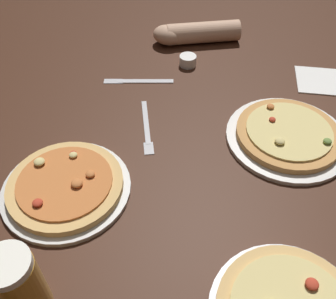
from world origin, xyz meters
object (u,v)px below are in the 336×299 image
object	(u,v)px
diner_arm	(193,33)
pizza_plate_far	(288,135)
pizza_plate_near	(66,186)
napkin_folded	(320,80)
fork_left	(147,127)
knife_right	(138,81)
beer_mug_dark	(16,286)
ramekin_sauce	(188,61)

from	to	relation	value
diner_arm	pizza_plate_far	bearing A→B (deg)	-48.08
pizza_plate_near	pizza_plate_far	world-z (taller)	same
napkin_folded	fork_left	distance (m)	0.58
fork_left	knife_right	xyz separation A→B (m)	(-0.10, 0.20, 0.00)
beer_mug_dark	napkin_folded	xyz separation A→B (m)	(0.50, 0.89, -0.08)
knife_right	diner_arm	bearing A→B (deg)	69.49
pizza_plate_far	beer_mug_dark	size ratio (longest dim) A/B	2.00
napkin_folded	diner_arm	bearing A→B (deg)	166.13
pizza_plate_far	diner_arm	world-z (taller)	diner_arm
napkin_folded	fork_left	xyz separation A→B (m)	(-0.45, -0.37, -0.00)
beer_mug_dark	napkin_folded	size ratio (longest dim) A/B	1.10
ramekin_sauce	fork_left	bearing A→B (deg)	-94.80
diner_arm	ramekin_sauce	bearing A→B (deg)	-81.94
pizza_plate_near	diner_arm	bearing A→B (deg)	81.12
beer_mug_dark	diner_arm	world-z (taller)	beer_mug_dark
ramekin_sauce	knife_right	bearing A→B (deg)	-132.64
pizza_plate_near	fork_left	world-z (taller)	pizza_plate_near
napkin_folded	diner_arm	distance (m)	0.46
pizza_plate_near	knife_right	bearing A→B (deg)	88.69
knife_right	pizza_plate_near	bearing A→B (deg)	-91.31
pizza_plate_near	diner_arm	size ratio (longest dim) A/B	1.02
napkin_folded	diner_arm	size ratio (longest dim) A/B	0.49
beer_mug_dark	ramekin_sauce	size ratio (longest dim) A/B	2.92
beer_mug_dark	napkin_folded	distance (m)	1.03
knife_right	diner_arm	world-z (taller)	diner_arm
pizza_plate_near	fork_left	bearing A→B (deg)	67.60
pizza_plate_far	knife_right	distance (m)	0.49
pizza_plate_near	knife_right	distance (m)	0.46
ramekin_sauce	diner_arm	world-z (taller)	diner_arm
fork_left	diner_arm	size ratio (longest dim) A/B	0.70
beer_mug_dark	knife_right	bearing A→B (deg)	93.66
pizza_plate_near	beer_mug_dark	world-z (taller)	beer_mug_dark
pizza_plate_near	ramekin_sauce	xyz separation A→B (m)	(0.14, 0.59, 0.00)
pizza_plate_far	knife_right	size ratio (longest dim) A/B	1.51
pizza_plate_near	napkin_folded	xyz separation A→B (m)	(0.56, 0.63, -0.01)
napkin_folded	knife_right	distance (m)	0.57
pizza_plate_far	ramekin_sauce	xyz separation A→B (m)	(-0.34, 0.26, 0.00)
pizza_plate_near	ramekin_sauce	bearing A→B (deg)	77.12
pizza_plate_far	napkin_folded	xyz separation A→B (m)	(0.08, 0.30, -0.01)
ramekin_sauce	beer_mug_dark	bearing A→B (deg)	-95.25
napkin_folded	pizza_plate_near	bearing A→B (deg)	-131.66
pizza_plate_near	knife_right	xyz separation A→B (m)	(0.01, 0.46, -0.01)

